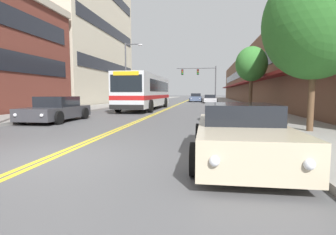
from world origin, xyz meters
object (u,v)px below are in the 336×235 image
Objects in this scene: city_bus at (146,91)px; car_champagne_parked_right_foreground at (239,133)px; car_white_parked_left_near at (147,100)px; street_tree_right_mid at (251,64)px; street_tree_right_near at (315,23)px; car_slate_blue_moving_lead at (196,98)px; car_dark_grey_parked_left_mid at (56,110)px; car_silver_parked_right_mid at (210,99)px; street_lamp_left_far at (128,69)px; traffic_signal_mast at (201,76)px.

car_champagne_parked_right_foreground is (6.27, -17.84, -1.14)m from city_bus.
street_tree_right_mid is at bearing -48.39° from car_white_parked_left_near.
car_slate_blue_moving_lead is at bearing 98.54° from street_tree_right_near.
street_tree_right_mid reaches higher than car_dark_grey_parked_left_mid.
car_silver_parked_right_mid is 0.92× the size of car_slate_blue_moving_lead.
car_dark_grey_parked_left_mid is at bearing -87.55° from street_lamp_left_far.
city_bus reaches higher than car_slate_blue_moving_lead.
traffic_signal_mast reaches higher than street_tree_right_near.
street_lamp_left_far is 22.43m from street_tree_right_near.
car_slate_blue_moving_lead is (-2.44, 39.73, 0.07)m from car_champagne_parked_right_foreground.
street_tree_right_mid reaches higher than city_bus.
city_bus is 2.56× the size of car_slate_blue_moving_lead.
city_bus is 2.17× the size of street_tree_right_near.
car_silver_parked_right_mid is at bearing 33.49° from car_white_parked_left_near.
car_silver_parked_right_mid is 0.63× the size of street_lamp_left_far.
street_lamp_left_far is (-0.67, 15.68, 3.61)m from car_dark_grey_parked_left_mid.
traffic_signal_mast is 22.21m from street_tree_right_mid.
car_white_parked_left_near is 0.99× the size of car_silver_parked_right_mid.
street_tree_right_near is at bearing -89.39° from street_tree_right_mid.
car_silver_parked_right_mid is (8.57, 5.67, -0.03)m from car_white_parked_left_near.
car_silver_parked_right_mid is 0.69× the size of traffic_signal_mast.
car_slate_blue_moving_lead is (-2.33, 5.30, 0.08)m from car_silver_parked_right_mid.
traffic_signal_mast is (4.78, 19.74, 2.50)m from city_bus.
traffic_signal_mast reaches higher than car_champagne_parked_right_foreground.
city_bus is at bearing 123.30° from street_tree_right_near.
car_champagne_parked_right_foreground is at bearing -70.63° from city_bus.
street_tree_right_near reaches higher than car_slate_blue_moving_lead.
traffic_signal_mast is at bearing 92.27° from car_champagne_parked_right_foreground.
car_champagne_parked_right_foreground is 0.70× the size of street_lamp_left_far.
city_bus is 2.54× the size of car_champagne_parked_right_foreground.
street_tree_right_near reaches higher than car_champagne_parked_right_foreground.
city_bus is at bearing -103.61° from traffic_signal_mast.
traffic_signal_mast is (-1.49, 37.58, 3.64)m from car_champagne_parked_right_foreground.
street_lamp_left_far is (-6.95, -17.21, 3.55)m from car_slate_blue_moving_lead.
car_dark_grey_parked_left_mid is at bearing -142.19° from street_tree_right_mid.
street_tree_right_near reaches higher than car_silver_parked_right_mid.
street_tree_right_near is (4.45, -33.79, -0.30)m from traffic_signal_mast.
car_silver_parked_right_mid is at bearing 98.96° from street_tree_right_mid.
car_slate_blue_moving_lead is 0.96× the size of street_tree_right_mid.
car_slate_blue_moving_lead is (6.24, 10.97, 0.06)m from car_white_parked_left_near.
car_champagne_parked_right_foreground is 37.78m from traffic_signal_mast.
street_tree_right_near reaches higher than car_white_parked_left_near.
city_bus is 11.24m from car_white_parked_left_near.
car_champagne_parked_right_foreground is at bearing -127.96° from street_tree_right_near.
car_white_parked_left_near is 12.62m from car_slate_blue_moving_lead.
car_champagne_parked_right_foreground is at bearing -67.36° from street_lamp_left_far.
car_slate_blue_moving_lead is 4.27m from traffic_signal_mast.
car_dark_grey_parked_left_mid is at bearing -103.23° from traffic_signal_mast.
street_lamp_left_far is at bearing -111.99° from car_slate_blue_moving_lead.
car_champagne_parked_right_foreground is at bearing -89.82° from car_silver_parked_right_mid.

